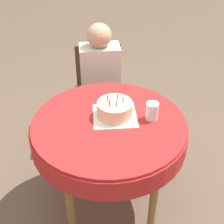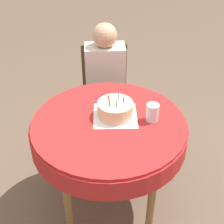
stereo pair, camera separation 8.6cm
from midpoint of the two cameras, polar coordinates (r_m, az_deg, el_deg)
ground_plane at (r=2.48m, az=0.53°, el=-15.84°), size 12.00×12.00×0.00m
dining_table at (r=2.01m, az=0.63°, el=-3.85°), size 0.99×0.99×0.76m
chair at (r=2.85m, az=-0.40°, el=4.04°), size 0.47×0.47×0.84m
person at (r=2.66m, az=-0.30°, el=6.72°), size 0.34×0.31×1.10m
napkin at (r=2.00m, az=1.82°, el=-0.67°), size 0.28×0.28×0.00m
birthday_cake at (r=1.97m, az=1.84°, el=0.51°), size 0.23×0.23×0.14m
drinking_glass at (r=1.95m, az=8.66°, el=-0.09°), size 0.08×0.08×0.11m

